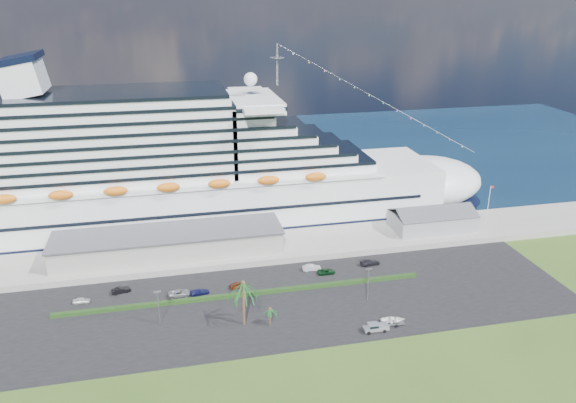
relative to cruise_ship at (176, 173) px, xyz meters
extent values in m
plane|color=#334E1A|center=(21.53, -64.00, -16.69)|extent=(420.00, 420.00, 0.00)
cube|color=black|center=(21.53, -53.00, -16.63)|extent=(140.00, 38.00, 0.12)
cube|color=gray|center=(21.53, -24.00, -15.79)|extent=(240.00, 20.00, 1.80)
cube|color=black|center=(21.53, 66.00, -16.68)|extent=(420.00, 160.00, 0.02)
cube|color=silver|center=(1.53, 0.00, -8.69)|extent=(160.00, 30.00, 16.00)
ellipsoid|color=silver|center=(81.53, 0.00, -8.69)|extent=(40.00, 30.00, 16.00)
cube|color=black|center=(1.53, 0.00, -15.49)|extent=(164.00, 30.60, 2.40)
cube|color=silver|center=(-10.47, 0.00, 12.91)|extent=(128.00, 26.00, 24.80)
cube|color=silver|center=(24.33, 0.00, 20.71)|extent=(14.00, 38.00, 3.20)
cube|color=silver|center=(-38.47, 0.00, 30.31)|extent=(11.58, 14.00, 11.58)
cylinder|color=gray|center=(31.53, 0.00, 31.31)|extent=(0.70, 0.70, 12.00)
ellipsoid|color=orange|center=(-2.47, -15.80, 1.11)|extent=(90.00, 2.40, 2.60)
ellipsoid|color=orange|center=(-2.47, 15.80, 1.11)|extent=(90.00, 2.40, 2.60)
cube|color=black|center=(1.53, 0.00, -7.89)|extent=(144.00, 30.40, 0.90)
cube|color=gray|center=(-3.47, -24.00, -11.89)|extent=(60.00, 14.00, 6.00)
cube|color=#4C4C54|center=(-3.47, -24.00, -8.79)|extent=(61.00, 15.00, 0.40)
cube|color=gray|center=(73.53, -24.00, -12.49)|extent=(24.00, 12.00, 4.80)
cube|color=#4C4C54|center=(73.53, -27.00, -8.89)|extent=(24.00, 6.31, 2.74)
cube|color=#4C4C54|center=(73.53, -21.00, -8.89)|extent=(24.00, 6.31, 2.74)
cylinder|color=silver|center=(91.53, -24.00, -8.89)|extent=(0.16, 0.16, 12.00)
cube|color=red|center=(92.03, -24.00, -3.29)|extent=(1.00, 0.04, 0.70)
cube|color=black|center=(13.53, -48.00, -16.12)|extent=(88.00, 1.10, 0.90)
cylinder|color=gray|center=(-6.47, -56.00, -12.57)|extent=(0.24, 0.24, 8.00)
cube|color=gray|center=(-6.47, -56.00, -8.47)|extent=(1.60, 0.35, 0.35)
cylinder|color=gray|center=(41.53, -56.00, -12.57)|extent=(0.24, 0.24, 8.00)
cube|color=gray|center=(41.53, -56.00, -8.47)|extent=(1.60, 0.35, 0.35)
cylinder|color=#47301E|center=(11.53, -60.00, -11.44)|extent=(0.54, 0.54, 10.50)
sphere|color=#47301E|center=(11.53, -60.00, -6.19)|extent=(0.98, 0.98, 0.98)
cylinder|color=#47301E|center=(17.03, -61.50, -14.59)|extent=(0.35, 0.35, 4.20)
sphere|color=#47301E|center=(17.03, -61.50, -12.49)|extent=(0.73, 0.73, 0.73)
imported|color=silver|center=(-24.30, -43.00, -15.90)|extent=(4.03, 1.80, 1.35)
imported|color=black|center=(-15.54, -40.10, -15.84)|extent=(4.73, 2.65, 1.48)
imported|color=gray|center=(-1.75, -44.66, -15.84)|extent=(5.30, 2.46, 1.47)
imported|color=#16194E|center=(2.93, -44.95, -15.91)|extent=(4.85, 2.59, 1.34)
imported|color=maroon|center=(12.43, -43.76, -15.83)|extent=(4.64, 2.66, 1.49)
imported|color=silver|center=(32.44, -39.08, -15.79)|extent=(4.93, 2.13, 1.58)
imported|color=#0D3617|center=(35.63, -41.66, -15.92)|extent=(4.68, 2.17, 1.30)
imported|color=black|center=(48.34, -39.42, -15.79)|extent=(5.52, 2.57, 1.56)
cylinder|color=black|center=(36.84, -69.77, -16.17)|extent=(0.81, 0.31, 0.80)
cylinder|color=black|center=(36.84, -67.87, -16.17)|extent=(0.81, 0.31, 0.80)
cylinder|color=black|center=(40.35, -69.77, -16.17)|extent=(0.81, 0.31, 0.80)
cylinder|color=black|center=(40.35, -67.87, -16.17)|extent=(0.81, 0.31, 0.80)
cube|color=silver|center=(38.75, -68.82, -15.82)|extent=(5.48, 2.18, 0.70)
cube|color=silver|center=(40.20, -68.82, -15.42)|extent=(2.47, 2.03, 0.55)
cube|color=silver|center=(38.04, -68.82, -15.12)|extent=(2.27, 1.98, 0.95)
cube|color=black|center=(38.04, -68.82, -15.02)|extent=(2.07, 2.02, 0.55)
cube|color=silver|center=(36.44, -68.82, -15.62)|extent=(0.96, 1.93, 0.35)
cube|color=gray|center=(43.12, -67.52, -15.97)|extent=(5.18, 2.25, 0.13)
cylinder|color=gray|center=(40.82, -67.52, -15.97)|extent=(2.41, 0.27, 0.09)
cylinder|color=black|center=(43.56, -68.51, -16.22)|extent=(0.72, 0.29, 0.70)
cylinder|color=black|center=(43.56, -66.54, -16.22)|extent=(0.72, 0.29, 0.70)
imported|color=white|center=(43.12, -67.52, -15.33)|extent=(5.85, 4.39, 1.15)
camera|label=1|loc=(-2.09, -164.79, 52.60)|focal=35.00mm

